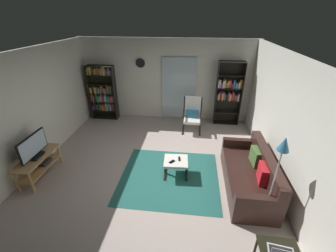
{
  "coord_description": "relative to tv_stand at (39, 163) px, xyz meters",
  "views": [
    {
      "loc": [
        0.86,
        -4.03,
        3.25
      ],
      "look_at": [
        0.32,
        0.66,
        0.8
      ],
      "focal_mm": 23.39,
      "sensor_mm": 36.0,
      "label": 1
    }
  ],
  "objects": [
    {
      "name": "wall_back",
      "position": [
        2.37,
        3.42,
        0.96
      ],
      "size": [
        5.6,
        0.06,
        2.6
      ],
      "primitive_type": "cube",
      "color": "silver",
      "rests_on": "ground"
    },
    {
      "name": "bookshelf_near_tv",
      "position": [
        0.29,
        3.12,
        0.57
      ],
      "size": [
        0.88,
        0.3,
        1.79
      ],
      "color": "black",
      "rests_on": "ground"
    },
    {
      "name": "tv_stand",
      "position": [
        0.0,
        0.0,
        0.0
      ],
      "size": [
        0.43,
        1.1,
        0.52
      ],
      "color": "tan",
      "rests_on": "ground"
    },
    {
      "name": "television",
      "position": [
        0.0,
        -0.02,
        0.42
      ],
      "size": [
        0.2,
        0.8,
        0.51
      ],
      "color": "black",
      "rests_on": "tv_stand"
    },
    {
      "name": "bookshelf_near_sofa",
      "position": [
        4.35,
        3.2,
        0.71
      ],
      "size": [
        0.78,
        0.3,
        2.0
      ],
      "color": "black",
      "rests_on": "ground"
    },
    {
      "name": "wall_right",
      "position": [
        5.07,
        0.52,
        0.96
      ],
      "size": [
        0.06,
        6.0,
        2.6
      ],
      "primitive_type": "cube",
      "color": "silver",
      "rests_on": "ground"
    },
    {
      "name": "tv_remote",
      "position": [
        3.02,
        0.45,
        0.04
      ],
      "size": [
        0.06,
        0.15,
        0.02
      ],
      "primitive_type": "cube",
      "rotation": [
        0.0,
        0.0,
        0.14
      ],
      "color": "black",
      "rests_on": "ottoman"
    },
    {
      "name": "floor_lamp_by_sofa",
      "position": [
        4.58,
        -0.68,
        0.98
      ],
      "size": [
        0.22,
        0.22,
        1.69
      ],
      "color": "#A5A5AD",
      "rests_on": "ground"
    },
    {
      "name": "glass_door_panel",
      "position": [
        2.78,
        3.35,
        0.71
      ],
      "size": [
        1.1,
        0.01,
        2.0
      ],
      "primitive_type": "cube",
      "color": "silver"
    },
    {
      "name": "leather_sofa",
      "position": [
        4.5,
        0.17,
        -0.04
      ],
      "size": [
        0.82,
        1.97,
        0.81
      ],
      "color": "#331D19",
      "rests_on": "ground"
    },
    {
      "name": "area_rug",
      "position": [
        2.83,
        0.27,
        -0.34
      ],
      "size": [
        2.14,
        1.98,
        0.01
      ],
      "primitive_type": "cube",
      "color": "#24635B",
      "rests_on": "ground"
    },
    {
      "name": "wall_left",
      "position": [
        -0.33,
        0.52,
        0.96
      ],
      "size": [
        0.06,
        6.0,
        2.6
      ],
      "primitive_type": "cube",
      "color": "silver",
      "rests_on": "ground"
    },
    {
      "name": "wall_clock",
      "position": [
        1.56,
        3.34,
        1.51
      ],
      "size": [
        0.29,
        0.03,
        0.29
      ],
      "color": "silver"
    },
    {
      "name": "ottoman",
      "position": [
        2.95,
        0.4,
        -0.03
      ],
      "size": [
        0.55,
        0.51,
        0.37
      ],
      "color": "white",
      "rests_on": "ground"
    },
    {
      "name": "lounge_armchair",
      "position": [
        3.27,
        2.61,
        0.19
      ],
      "size": [
        0.57,
        0.66,
        1.02
      ],
      "color": "black",
      "rests_on": "ground"
    },
    {
      "name": "cell_phone",
      "position": [
        2.87,
        0.33,
        0.04
      ],
      "size": [
        0.14,
        0.15,
        0.01
      ],
      "primitive_type": "cube",
      "rotation": [
        0.0,
        0.0,
        -0.7
      ],
      "color": "black",
      "rests_on": "ottoman"
    },
    {
      "name": "ground_plane",
      "position": [
        2.37,
        0.52,
        -0.34
      ],
      "size": [
        7.02,
        7.02,
        0.0
      ],
      "primitive_type": "plane",
      "color": "#B6A49C"
    }
  ]
}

